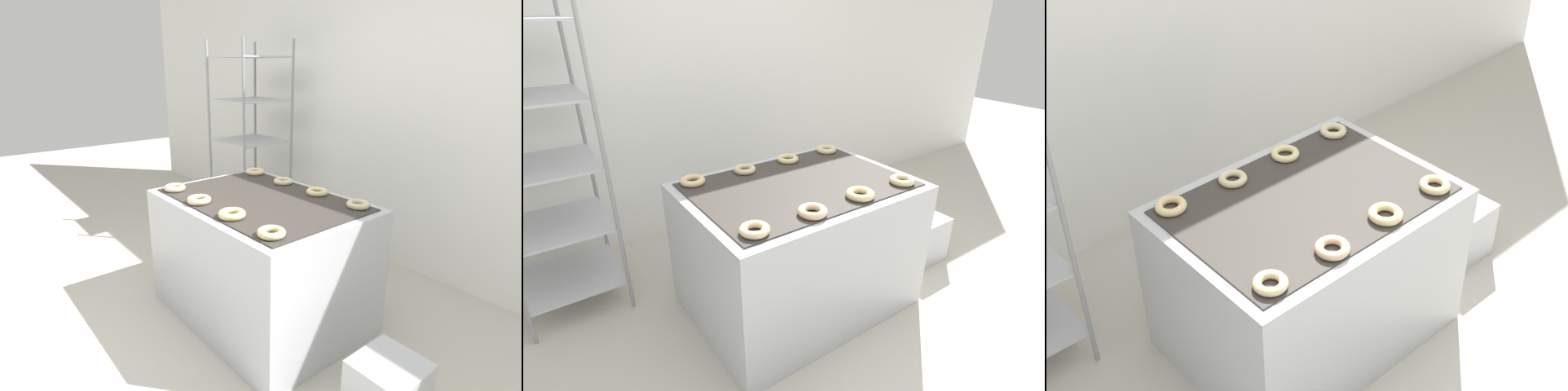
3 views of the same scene
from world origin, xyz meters
The scene contains 12 objects.
ground_plane centered at (0.00, 0.00, 0.00)m, with size 14.00×14.00×0.00m, color beige.
wall_back centered at (0.00, 2.12, 1.40)m, with size 8.00×0.05×2.80m.
fryer_machine centered at (0.00, 0.72, 0.42)m, with size 1.30×0.95×0.84m.
baking_rack_cart centered at (-1.19, 1.56, 0.95)m, with size 0.58×0.59×1.86m.
donut_near_left centered at (-0.50, 0.39, 0.86)m, with size 0.14×0.14×0.04m, color beige.
donut_near_midleft centered at (-0.17, 0.38, 0.86)m, with size 0.15×0.15×0.04m, color beige.
donut_near_midright centered at (0.16, 0.39, 0.86)m, with size 0.15×0.15×0.04m, color beige.
donut_near_right centered at (0.49, 0.39, 0.86)m, with size 0.14×0.14×0.04m, color beige.
donut_far_left centered at (-0.50, 1.07, 0.86)m, with size 0.14×0.14×0.04m, color beige.
donut_far_midleft centered at (-0.16, 1.06, 0.86)m, with size 0.14×0.14×0.04m, color beige.
donut_far_midright centered at (0.16, 1.06, 0.86)m, with size 0.14×0.14×0.03m, color beige.
donut_far_right centered at (0.49, 1.06, 0.86)m, with size 0.14×0.14×0.04m, color beige.
Camera 1 is at (1.89, -0.81, 1.64)m, focal length 28.00 mm.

